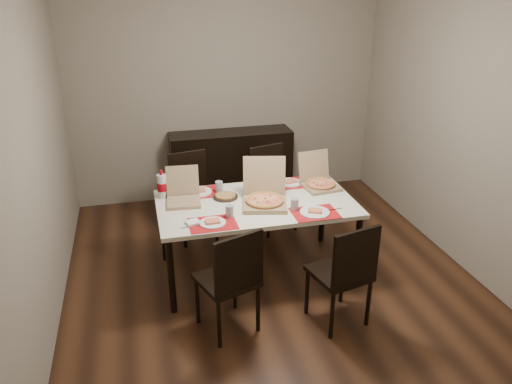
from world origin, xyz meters
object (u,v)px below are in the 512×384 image
chair_far_left (192,192)px  dip_bowl (257,190)px  chair_near_left (231,278)px  pizza_box_center (265,198)px  chair_near_right (345,271)px  soda_bottle (162,186)px  sideboard (231,167)px  dining_table (256,208)px  chair_far_right (271,184)px

chair_far_left → dip_bowl: 0.93m
chair_near_left → pizza_box_center: (0.47, 0.76, 0.30)m
pizza_box_center → chair_near_right: bearing=-64.0°
chair_far_left → soda_bottle: (-0.34, -0.62, 0.35)m
sideboard → chair_near_right: chair_near_right is taller
dip_bowl → chair_far_left: bearing=128.4°
chair_near_right → pizza_box_center: 1.02m
sideboard → chair_far_left: 1.01m
sideboard → chair_near_left: bearing=-101.3°
sideboard → pizza_box_center: (-0.05, -1.80, 0.36)m
sideboard → chair_far_left: chair_far_left is taller
dining_table → chair_near_left: chair_near_left is taller
sideboard → pizza_box_center: 1.84m
chair_far_left → dip_bowl: size_ratio=7.65×
dip_bowl → soda_bottle: (-0.90, 0.08, 0.10)m
sideboard → dip_bowl: 1.55m
dining_table → pizza_box_center: 0.15m
chair_near_left → chair_near_right: (0.90, -0.12, 0.00)m
chair_near_left → chair_near_right: 0.90m
dip_bowl → pizza_box_center: bearing=-90.9°
chair_near_left → chair_far_right: (0.81, 1.75, 0.00)m
pizza_box_center → dip_bowl: (0.00, 0.29, -0.04)m
chair_far_left → sideboard: bearing=53.6°
chair_far_left → soda_bottle: bearing=-118.7°
sideboard → chair_far_right: chair_far_right is taller
chair_far_right → dip_bowl: (-0.34, -0.71, 0.25)m
sideboard → dining_table: (-0.11, -1.74, 0.23)m
chair_far_left → pizza_box_center: (0.55, -0.99, 0.30)m
chair_near_right → pizza_box_center: pizza_box_center is taller
chair_far_right → soda_bottle: (-1.23, -0.62, 0.35)m
chair_far_left → chair_far_right: same height
chair_near_left → soda_bottle: (-0.42, 1.13, 0.35)m
chair_near_left → chair_far_left: same height
sideboard → dip_bowl: sideboard is taller
chair_near_left → chair_far_right: size_ratio=1.00×
pizza_box_center → dining_table: bearing=138.1°
chair_far_right → dip_bowl: bearing=-115.5°
chair_far_left → chair_far_right: bearing=0.2°
dip_bowl → chair_near_right: bearing=-70.0°
sideboard → soda_bottle: soda_bottle is taller
chair_near_left → soda_bottle: size_ratio=3.41×
sideboard → chair_far_right: 0.86m
sideboard → chair_far_left: (-0.60, -0.81, 0.06)m
soda_bottle → sideboard: bearing=56.8°
dining_table → soda_bottle: bearing=159.3°
chair_near_left → dip_bowl: bearing=65.7°
chair_far_left → chair_far_right: (0.89, 0.00, 0.00)m
chair_near_left → chair_far_right: 1.93m
soda_bottle → chair_near_left: bearing=-69.4°
dip_bowl → soda_bottle: bearing=174.6°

